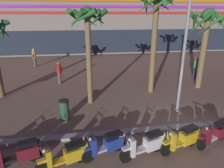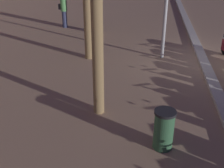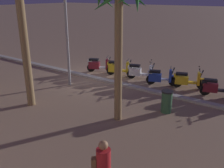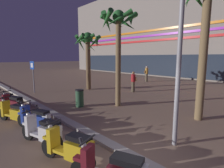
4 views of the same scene
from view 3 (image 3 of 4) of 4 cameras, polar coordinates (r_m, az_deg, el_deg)
The scene contains 11 objects.
ground_plane at distance 14.87m, azimuth -4.29°, elevation 1.31°, with size 200.00×200.00×0.00m, color #93755B.
curb_strip at distance 14.84m, azimuth -4.34°, elevation 1.51°, with size 60.00×0.36×0.12m, color #ADA89E.
scooter_maroon_far_back at distance 13.10m, azimuth 22.46°, elevation -0.69°, with size 1.67×0.78×1.17m.
scooter_yellow_lead_nearest at distance 13.75m, azimuth 16.62°, elevation 0.90°, with size 1.69×0.83×1.17m.
scooter_blue_gap_after_mid at distance 13.86m, azimuth 10.78°, elevation 1.54°, with size 1.64×0.83×1.04m.
scooter_white_mid_rear at distance 14.63m, azimuth 6.33°, elevation 2.81°, with size 1.78×0.79×1.17m.
scooter_yellow_tail_end at distance 15.25m, azimuth 1.44°, elevation 3.63°, with size 1.71×0.79×1.04m.
scooter_maroon_second_in_line at distance 15.92m, azimuth -3.12°, elevation 4.31°, with size 1.68×0.86×1.04m.
palm_tree_far_corner at distance 9.00m, azimuth 1.54°, elevation 15.50°, with size 2.08×2.12×5.14m.
litter_bin at distance 10.70m, azimuth 12.29°, elevation -3.87°, with size 0.48×0.48×0.95m.
street_lamp at distance 13.17m, azimuth -10.56°, elevation 16.91°, with size 0.36×0.36×6.75m.
Camera 3 is at (-8.97, 10.89, 4.69)m, focal length 40.34 mm.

